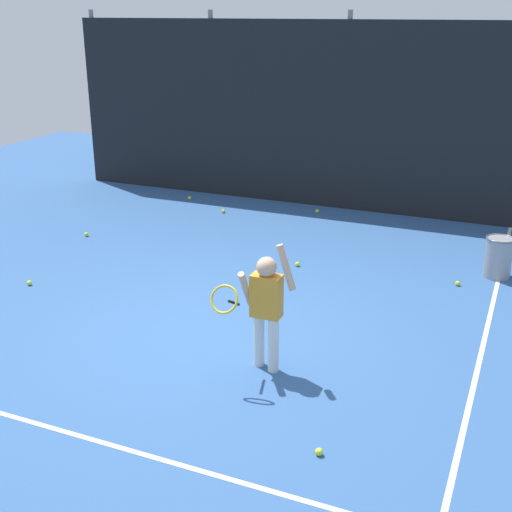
{
  "coord_description": "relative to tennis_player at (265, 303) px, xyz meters",
  "views": [
    {
      "loc": [
        3.25,
        -6.11,
        3.45
      ],
      "look_at": [
        0.49,
        0.33,
        0.85
      ],
      "focal_mm": 46.9,
      "sensor_mm": 36.0,
      "label": 1
    }
  ],
  "objects": [
    {
      "name": "tennis_ball_1",
      "position": [
        -3.79,
        5.37,
        -0.69
      ],
      "size": [
        0.07,
        0.07,
        0.07
      ],
      "primitive_type": "sphere",
      "color": "#CCE033",
      "rests_on": "ground"
    },
    {
      "name": "tennis_ball_4",
      "position": [
        -4.26,
        2.76,
        -0.69
      ],
      "size": [
        0.07,
        0.07,
        0.07
      ],
      "primitive_type": "sphere",
      "color": "#CCE033",
      "rests_on": "ground"
    },
    {
      "name": "tennis_ball_6",
      "position": [
        -2.8,
        4.82,
        -0.69
      ],
      "size": [
        0.07,
        0.07,
        0.07
      ],
      "primitive_type": "sphere",
      "color": "#CCE033",
      "rests_on": "ground"
    },
    {
      "name": "fence_post_1",
      "position": [
        -3.59,
        6.04,
        0.99
      ],
      "size": [
        0.09,
        0.09,
        3.43
      ],
      "primitive_type": "cylinder",
      "color": "slate",
      "rests_on": "ground"
    },
    {
      "name": "tennis_ball_0",
      "position": [
        -3.7,
        0.78,
        -0.69
      ],
      "size": [
        0.07,
        0.07,
        0.07
      ],
      "primitive_type": "sphere",
      "color": "#CCE033",
      "rests_on": "ground"
    },
    {
      "name": "tennis_ball_3",
      "position": [
        -1.25,
        5.49,
        -0.69
      ],
      "size": [
        0.07,
        0.07,
        0.07
      ],
      "primitive_type": "sphere",
      "color": "#CCE033",
      "rests_on": "ground"
    },
    {
      "name": "ground_plane",
      "position": [
        -0.96,
        0.56,
        -0.73
      ],
      "size": [
        20.0,
        20.0,
        0.0
      ],
      "primitive_type": "plane",
      "color": "#335B93"
    },
    {
      "name": "ball_hopper",
      "position": [
        1.96,
        3.55,
        -0.44
      ],
      "size": [
        0.38,
        0.38,
        0.56
      ],
      "color": "gray",
      "rests_on": "ground"
    },
    {
      "name": "fence_post_0",
      "position": [
        -6.23,
        6.04,
        0.99
      ],
      "size": [
        0.09,
        0.09,
        3.43
      ],
      "primitive_type": "cylinder",
      "color": "slate",
      "rests_on": "ground"
    },
    {
      "name": "tennis_ball_2",
      "position": [
        1.52,
        3.01,
        -0.69
      ],
      "size": [
        0.07,
        0.07,
        0.07
      ],
      "primitive_type": "sphere",
      "color": "#CCE033",
      "rests_on": "ground"
    },
    {
      "name": "court_line_sideline",
      "position": [
        2.01,
        1.56,
        -0.72
      ],
      "size": [
        0.05,
        9.0,
        0.0
      ],
      "primitive_type": "cube",
      "color": "white",
      "rests_on": "ground"
    },
    {
      "name": "tennis_ball_5",
      "position": [
        -0.67,
        2.84,
        -0.69
      ],
      "size": [
        0.07,
        0.07,
        0.07
      ],
      "primitive_type": "sphere",
      "color": "#CCE033",
      "rests_on": "ground"
    },
    {
      "name": "back_fence_windscreen",
      "position": [
        -0.96,
        5.98,
        0.92
      ],
      "size": [
        10.84,
        0.08,
        3.28
      ],
      "primitive_type": "cube",
      "color": "black",
      "rests_on": "ground"
    },
    {
      "name": "tennis_player",
      "position": [
        0.0,
        0.0,
        0.0
      ],
      "size": [
        0.7,
        0.59,
        1.35
      ],
      "rotation": [
        0.0,
        0.0,
        0.02
      ],
      "color": "silver",
      "rests_on": "ground"
    },
    {
      "name": "fence_post_2",
      "position": [
        -0.96,
        6.04,
        0.99
      ],
      "size": [
        0.09,
        0.09,
        3.43
      ],
      "primitive_type": "cylinder",
      "color": "slate",
      "rests_on": "ground"
    },
    {
      "name": "tennis_ball_7",
      "position": [
        0.96,
        -1.13,
        -0.69
      ],
      "size": [
        0.07,
        0.07,
        0.07
      ],
      "primitive_type": "sphere",
      "color": "#CCE033",
      "rests_on": "ground"
    },
    {
      "name": "court_line_baseline",
      "position": [
        -0.96,
        -1.7,
        -0.72
      ],
      "size": [
        9.0,
        0.05,
        0.0
      ],
      "primitive_type": "cube",
      "color": "white",
      "rests_on": "ground"
    },
    {
      "name": "fence_post_3",
      "position": [
        1.67,
        6.04,
        0.99
      ],
      "size": [
        0.09,
        0.09,
        3.43
      ],
      "primitive_type": "cylinder",
      "color": "slate",
      "rests_on": "ground"
    }
  ]
}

